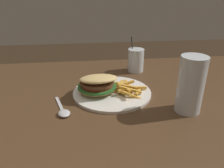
{
  "coord_description": "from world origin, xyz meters",
  "views": [
    {
      "loc": [
        0.03,
        0.51,
        1.11
      ],
      "look_at": [
        -0.05,
        -0.22,
        0.78
      ],
      "focal_mm": 35.0,
      "sensor_mm": 36.0,
      "label": 1
    }
  ],
  "objects_px": {
    "beer_glass": "(190,86)",
    "spoon": "(63,112)",
    "meal_plate_near": "(105,88)",
    "juice_glass": "(136,61)"
  },
  "relations": [
    {
      "from": "juice_glass",
      "to": "beer_glass",
      "type": "bearing_deg",
      "value": 103.73
    },
    {
      "from": "meal_plate_near",
      "to": "spoon",
      "type": "bearing_deg",
      "value": 39.79
    },
    {
      "from": "spoon",
      "to": "meal_plate_near",
      "type": "bearing_deg",
      "value": 112.59
    },
    {
      "from": "beer_glass",
      "to": "juice_glass",
      "type": "relative_size",
      "value": 1.13
    },
    {
      "from": "meal_plate_near",
      "to": "spoon",
      "type": "height_order",
      "value": "meal_plate_near"
    },
    {
      "from": "juice_glass",
      "to": "spoon",
      "type": "distance_m",
      "value": 0.46
    },
    {
      "from": "beer_glass",
      "to": "juice_glass",
      "type": "distance_m",
      "value": 0.38
    },
    {
      "from": "meal_plate_near",
      "to": "spoon",
      "type": "relative_size",
      "value": 1.95
    },
    {
      "from": "beer_glass",
      "to": "spoon",
      "type": "height_order",
      "value": "beer_glass"
    },
    {
      "from": "spoon",
      "to": "juice_glass",
      "type": "bearing_deg",
      "value": 121.21
    }
  ]
}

